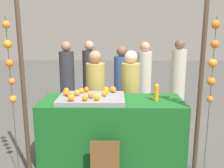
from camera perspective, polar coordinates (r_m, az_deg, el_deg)
ground_plane at (r=3.92m, az=-0.03°, el=-16.35°), size 24.00×24.00×0.00m
stall_counter at (r=3.72m, az=-0.03°, el=-10.29°), size 2.03×0.76×0.90m
orange_tray at (r=3.55m, az=-4.67°, el=-3.29°), size 0.93×0.65×0.06m
orange_0 at (r=3.59m, az=-7.93°, el=-1.98°), size 0.09×0.09×0.09m
orange_1 at (r=3.72m, az=-6.99°, el=-1.52°), size 0.08×0.08×0.08m
orange_2 at (r=3.74m, az=0.27°, el=-1.25°), size 0.09×0.09×0.09m
orange_3 at (r=3.33m, az=-9.30°, el=-3.11°), size 0.09×0.09×0.09m
orange_4 at (r=3.80m, az=-5.86°, el=-1.23°), size 0.08×0.08×0.08m
orange_5 at (r=3.63m, az=-10.42°, el=-2.04°), size 0.07×0.07×0.07m
orange_6 at (r=3.44m, az=-4.80°, el=-2.58°), size 0.08×0.08×0.08m
orange_7 at (r=3.65m, az=-1.36°, el=-1.74°), size 0.07×0.07×0.07m
orange_8 at (r=3.73m, az=-1.39°, el=-1.31°), size 0.09×0.09×0.09m
orange_9 at (r=3.33m, az=-6.19°, el=-3.20°), size 0.07×0.07×0.07m
orange_10 at (r=3.75m, az=-10.37°, el=-1.49°), size 0.08×0.08×0.08m
orange_11 at (r=3.54m, az=-1.76°, el=-2.19°), size 0.08×0.08×0.08m
orange_12 at (r=3.57m, az=-9.80°, el=-2.27°), size 0.07×0.07×0.07m
orange_13 at (r=3.33m, az=-3.44°, el=-3.10°), size 0.08×0.08×0.08m
juice_bottle at (r=3.56m, az=10.08°, el=-2.02°), size 0.07×0.07×0.24m
chalkboard_sign at (r=3.31m, az=-1.65°, el=-17.00°), size 0.37×0.03×0.54m
vendor_left at (r=4.26m, az=-3.70°, el=-3.52°), size 0.31×0.31×1.54m
vendor_right at (r=4.26m, az=4.19°, el=-3.51°), size 0.31×0.31×1.54m
crowd_person_0 at (r=5.17m, az=2.17°, el=-0.57°), size 0.31×0.31×1.56m
crowd_person_1 at (r=5.90m, az=-5.06°, el=1.31°), size 0.33×0.33×1.63m
crowd_person_2 at (r=5.74m, az=7.31°, el=0.88°), size 0.32×0.32×1.62m
crowd_person_3 at (r=5.74m, az=-10.14°, el=0.85°), size 0.33×0.33×1.63m
crowd_person_4 at (r=5.93m, az=14.75°, el=1.19°), size 0.33×0.33×1.67m
canopy_post_left at (r=3.31m, az=-19.48°, el=-1.31°), size 0.06×0.06×2.28m
canopy_post_right at (r=3.28m, az=19.41°, el=-1.42°), size 0.06×0.06×2.28m
garland_strand_left at (r=3.23m, az=-22.29°, el=4.65°), size 0.10×0.11×2.03m
garland_strand_right at (r=3.22m, az=22.00°, el=4.94°), size 0.12×0.11×2.03m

